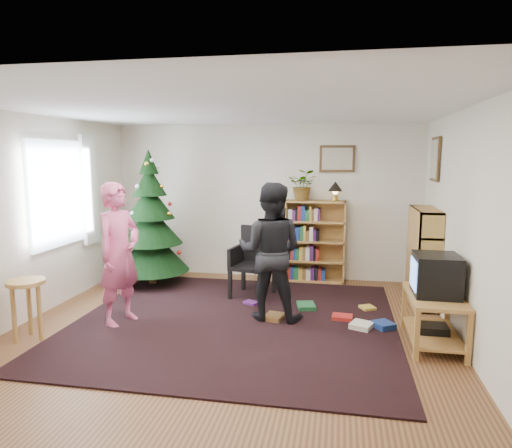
% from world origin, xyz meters
% --- Properties ---
extents(floor, '(5.00, 5.00, 0.00)m').
position_xyz_m(floor, '(0.00, 0.00, 0.00)').
color(floor, brown).
rests_on(floor, ground).
extents(ceiling, '(5.00, 5.00, 0.00)m').
position_xyz_m(ceiling, '(0.00, 0.00, 2.50)').
color(ceiling, white).
rests_on(ceiling, wall_back).
extents(wall_back, '(5.00, 0.02, 2.50)m').
position_xyz_m(wall_back, '(0.00, 2.50, 1.25)').
color(wall_back, silver).
rests_on(wall_back, floor).
extents(wall_front, '(5.00, 0.02, 2.50)m').
position_xyz_m(wall_front, '(0.00, -2.50, 1.25)').
color(wall_front, silver).
rests_on(wall_front, floor).
extents(wall_left, '(0.02, 5.00, 2.50)m').
position_xyz_m(wall_left, '(-2.50, 0.00, 1.25)').
color(wall_left, silver).
rests_on(wall_left, floor).
extents(wall_right, '(0.02, 5.00, 2.50)m').
position_xyz_m(wall_right, '(2.50, 0.00, 1.25)').
color(wall_right, silver).
rests_on(wall_right, floor).
extents(rug, '(3.80, 3.60, 0.02)m').
position_xyz_m(rug, '(0.00, 0.30, 0.01)').
color(rug, black).
rests_on(rug, floor).
extents(window_pane, '(0.04, 1.20, 1.40)m').
position_xyz_m(window_pane, '(-2.47, 0.60, 1.50)').
color(window_pane, silver).
rests_on(window_pane, wall_left).
extents(curtain, '(0.06, 0.35, 1.60)m').
position_xyz_m(curtain, '(-2.43, 1.30, 1.50)').
color(curtain, silver).
rests_on(curtain, wall_left).
extents(picture_back, '(0.55, 0.03, 0.42)m').
position_xyz_m(picture_back, '(1.15, 2.48, 1.95)').
color(picture_back, '#4C3319').
rests_on(picture_back, wall_back).
extents(picture_right, '(0.03, 0.50, 0.60)m').
position_xyz_m(picture_right, '(2.48, 1.75, 1.95)').
color(picture_right, '#4C3319').
rests_on(picture_right, wall_right).
extents(christmas_tree, '(1.16, 1.16, 2.10)m').
position_xyz_m(christmas_tree, '(-1.65, 1.67, 0.87)').
color(christmas_tree, '#3F2816').
rests_on(christmas_tree, rug).
extents(bookshelf_back, '(0.95, 0.30, 1.30)m').
position_xyz_m(bookshelf_back, '(0.83, 2.34, 0.66)').
color(bookshelf_back, '#B48C40').
rests_on(bookshelf_back, floor).
extents(bookshelf_right, '(0.30, 0.95, 1.30)m').
position_xyz_m(bookshelf_right, '(2.34, 1.48, 0.66)').
color(bookshelf_right, '#B48C40').
rests_on(bookshelf_right, floor).
extents(tv_stand, '(0.54, 0.97, 0.55)m').
position_xyz_m(tv_stand, '(2.22, 0.04, 0.33)').
color(tv_stand, '#B48C40').
rests_on(tv_stand, floor).
extents(crt_tv, '(0.46, 0.49, 0.43)m').
position_xyz_m(crt_tv, '(2.22, 0.04, 0.76)').
color(crt_tv, black).
rests_on(crt_tv, tv_stand).
extents(armchair, '(0.64, 0.64, 0.99)m').
position_xyz_m(armchair, '(0.02, 1.42, 0.54)').
color(armchair, black).
rests_on(armchair, rug).
extents(stool, '(0.40, 0.40, 0.67)m').
position_xyz_m(stool, '(-2.11, -0.61, 0.52)').
color(stool, '#B48C40').
rests_on(stool, floor).
extents(person_standing, '(0.57, 0.71, 1.70)m').
position_xyz_m(person_standing, '(-1.34, 0.03, 0.85)').
color(person_standing, '#D55584').
rests_on(person_standing, rug).
extents(person_by_chair, '(0.86, 0.69, 1.68)m').
position_xyz_m(person_by_chair, '(0.40, 0.50, 0.84)').
color(person_by_chair, black).
rests_on(person_by_chair, rug).
extents(potted_plant, '(0.46, 0.41, 0.48)m').
position_xyz_m(potted_plant, '(0.63, 2.34, 1.54)').
color(potted_plant, gray).
rests_on(potted_plant, bookshelf_back).
extents(table_lamp, '(0.23, 0.23, 0.30)m').
position_xyz_m(table_lamp, '(1.13, 2.34, 1.50)').
color(table_lamp, '#A57F33').
rests_on(table_lamp, bookshelf_back).
extents(floor_clutter, '(1.88, 0.89, 0.08)m').
position_xyz_m(floor_clutter, '(1.06, 0.66, 0.04)').
color(floor_clutter, '#A51E19').
rests_on(floor_clutter, rug).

